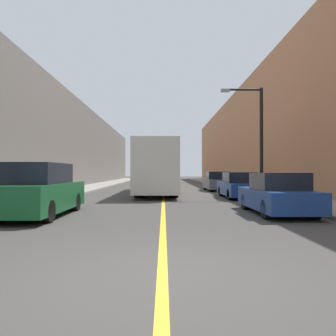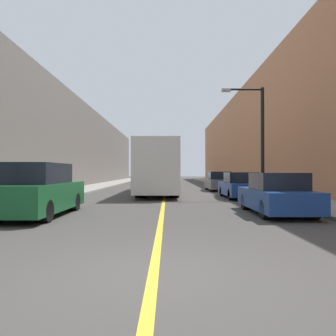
% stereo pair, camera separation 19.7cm
% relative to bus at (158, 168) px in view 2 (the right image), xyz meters
% --- Properties ---
extents(ground_plane, '(200.00, 200.00, 0.00)m').
position_rel_bus_xyz_m(ground_plane, '(0.42, -18.18, -1.79)').
color(ground_plane, '#3F3D3A').
extents(sidewalk_left, '(2.96, 72.00, 0.12)m').
position_rel_bus_xyz_m(sidewalk_left, '(-6.39, 11.82, -1.73)').
color(sidewalk_left, gray).
rests_on(sidewalk_left, ground).
extents(sidewalk_right, '(2.96, 72.00, 0.12)m').
position_rel_bus_xyz_m(sidewalk_right, '(7.23, 11.82, -1.73)').
color(sidewalk_right, gray).
rests_on(sidewalk_right, ground).
extents(building_row_left, '(4.00, 72.00, 8.65)m').
position_rel_bus_xyz_m(building_row_left, '(-9.87, 11.82, 2.53)').
color(building_row_left, '#66605B').
rests_on(building_row_left, ground).
extents(building_row_right, '(4.00, 72.00, 10.78)m').
position_rel_bus_xyz_m(building_row_right, '(10.71, 11.82, 3.59)').
color(building_row_right, '#B2724C').
rests_on(building_row_right, ground).
extents(road_center_line, '(0.16, 72.00, 0.01)m').
position_rel_bus_xyz_m(road_center_line, '(0.42, 11.82, -1.79)').
color(road_center_line, gold).
rests_on(road_center_line, ground).
extents(bus, '(2.56, 12.43, 3.35)m').
position_rel_bus_xyz_m(bus, '(0.00, 0.00, 0.00)').
color(bus, silver).
rests_on(bus, ground).
extents(parked_suv_left, '(1.86, 4.85, 1.81)m').
position_rel_bus_xyz_m(parked_suv_left, '(-3.80, -11.79, -0.95)').
color(parked_suv_left, '#145128').
rests_on(parked_suv_left, ground).
extents(car_right_near, '(1.80, 4.30, 1.48)m').
position_rel_bus_xyz_m(car_right_near, '(4.51, -11.29, -1.13)').
color(car_right_near, navy).
rests_on(car_right_near, ground).
extents(car_right_mid, '(1.78, 4.49, 1.48)m').
position_rel_bus_xyz_m(car_right_mid, '(4.74, -4.27, -1.12)').
color(car_right_mid, navy).
rests_on(car_right_mid, ground).
extents(car_right_far, '(1.81, 4.28, 1.52)m').
position_rel_bus_xyz_m(car_right_far, '(4.69, 3.11, -1.11)').
color(car_right_far, '#51565B').
rests_on(car_right_far, ground).
extents(street_lamp_right, '(2.43, 0.24, 6.21)m').
position_rel_bus_xyz_m(street_lamp_right, '(5.81, -4.31, 1.93)').
color(street_lamp_right, black).
rests_on(street_lamp_right, sidewalk_right).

